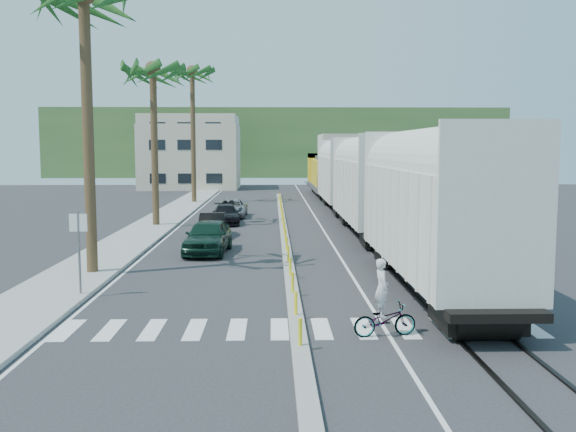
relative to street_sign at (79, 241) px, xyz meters
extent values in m
plane|color=#28282B|center=(7.30, -2.00, -1.97)|extent=(140.00, 140.00, 0.00)
cube|color=gray|center=(-1.20, 23.00, -1.90)|extent=(3.00, 90.00, 0.15)
cube|color=black|center=(11.58, 26.00, -1.94)|extent=(0.12, 100.00, 0.06)
cube|color=black|center=(13.02, 26.00, -1.94)|extent=(0.12, 100.00, 0.06)
cube|color=gray|center=(7.30, 18.00, -1.90)|extent=(0.45, 60.00, 0.15)
cylinder|color=yellow|center=(7.30, -6.00, -1.47)|extent=(0.10, 0.10, 0.70)
cylinder|color=yellow|center=(7.30, -3.00, -1.47)|extent=(0.10, 0.10, 0.70)
cylinder|color=yellow|center=(7.30, 0.00, -1.47)|extent=(0.10, 0.10, 0.70)
cylinder|color=yellow|center=(7.30, 3.00, -1.47)|extent=(0.10, 0.10, 0.70)
cylinder|color=yellow|center=(7.30, 6.00, -1.47)|extent=(0.10, 0.10, 0.70)
cylinder|color=yellow|center=(7.30, 9.00, -1.47)|extent=(0.10, 0.10, 0.70)
cylinder|color=yellow|center=(7.30, 12.00, -1.47)|extent=(0.10, 0.10, 0.70)
cylinder|color=yellow|center=(7.30, 15.00, -1.47)|extent=(0.10, 0.10, 0.70)
cylinder|color=yellow|center=(7.30, 18.00, -1.47)|extent=(0.10, 0.10, 0.70)
cylinder|color=yellow|center=(7.30, 21.00, -1.47)|extent=(0.10, 0.10, 0.70)
cylinder|color=yellow|center=(7.30, 24.00, -1.47)|extent=(0.10, 0.10, 0.70)
cylinder|color=yellow|center=(7.30, 27.00, -1.47)|extent=(0.10, 0.10, 0.70)
cylinder|color=yellow|center=(7.30, 30.00, -1.47)|extent=(0.10, 0.10, 0.70)
cylinder|color=yellow|center=(7.30, 33.00, -1.47)|extent=(0.10, 0.10, 0.70)
cylinder|color=yellow|center=(7.30, 36.00, -1.47)|extent=(0.10, 0.10, 0.70)
cylinder|color=yellow|center=(7.30, 39.00, -1.47)|extent=(0.10, 0.10, 0.70)
cube|color=silver|center=(7.30, -4.00, -1.97)|extent=(14.00, 2.20, 0.01)
cube|color=silver|center=(0.50, 23.00, -1.97)|extent=(0.12, 90.00, 0.01)
cube|color=silver|center=(9.80, 23.00, -1.97)|extent=(0.12, 90.00, 0.01)
cube|color=beige|center=(12.30, 0.61, 0.73)|extent=(3.00, 12.88, 3.40)
cylinder|color=beige|center=(12.30, 0.61, 2.43)|extent=(2.90, 12.58, 2.90)
cube|color=black|center=(12.30, 0.61, -1.47)|extent=(2.60, 12.88, 1.00)
cube|color=beige|center=(12.30, 15.61, 0.73)|extent=(3.00, 12.88, 3.40)
cylinder|color=beige|center=(12.30, 15.61, 2.43)|extent=(2.90, 12.58, 2.90)
cube|color=black|center=(12.30, 15.61, -1.47)|extent=(2.60, 12.88, 1.00)
cube|color=beige|center=(12.30, 30.61, 0.73)|extent=(3.00, 12.88, 3.40)
cylinder|color=beige|center=(12.30, 30.61, 2.43)|extent=(2.90, 12.58, 2.90)
cube|color=black|center=(12.30, 30.61, -1.47)|extent=(2.60, 12.88, 1.00)
cube|color=#4C4C4F|center=(12.30, 46.61, -0.92)|extent=(3.00, 17.00, 0.50)
cube|color=gold|center=(12.30, 45.61, 0.63)|extent=(2.70, 12.24, 2.60)
cube|color=gold|center=(12.30, 52.39, 0.93)|extent=(3.00, 3.74, 3.20)
cube|color=black|center=(12.30, 46.61, -1.52)|extent=(2.60, 13.60, 0.90)
cylinder|color=brown|center=(-0.70, 4.00, 3.53)|extent=(0.44, 0.44, 11.00)
cylinder|color=brown|center=(-1.00, 20.00, 3.03)|extent=(0.44, 0.44, 10.00)
sphere|color=#16481A|center=(-1.00, 20.00, 8.18)|extent=(3.20, 3.20, 3.20)
cylinder|color=brown|center=(-0.70, 38.00, 4.03)|extent=(0.44, 0.44, 12.00)
sphere|color=#16481A|center=(-0.70, 38.00, 10.18)|extent=(3.20, 3.20, 3.20)
cylinder|color=slate|center=(0.00, 0.00, -0.47)|extent=(0.08, 0.08, 3.00)
cube|color=silver|center=(0.00, 0.00, 0.63)|extent=(0.60, 0.04, 0.60)
cube|color=#B9AC93|center=(-3.70, 60.00, 2.03)|extent=(12.00, 10.00, 8.00)
cube|color=#B9AC93|center=(-5.70, 76.00, 3.03)|extent=(14.00, 12.00, 10.00)
cube|color=#B9AC93|center=(19.30, 68.00, 1.53)|extent=(12.00, 10.00, 7.00)
cube|color=#385628|center=(7.30, 98.00, 4.03)|extent=(80.00, 20.00, 12.00)
imported|color=black|center=(3.45, 9.27, -1.14)|extent=(2.63, 5.15, 1.66)
imported|color=black|center=(3.12, 15.10, -1.29)|extent=(1.64, 4.22, 1.37)
imported|color=black|center=(3.44, 21.46, -1.33)|extent=(2.61, 4.76, 1.29)
imported|color=#939497|center=(3.54, 25.77, -1.30)|extent=(2.36, 4.88, 1.34)
imported|color=#9EA0A5|center=(9.67, -4.77, -1.51)|extent=(1.20, 1.96, 0.92)
imported|color=silver|center=(9.57, -4.77, -0.62)|extent=(0.71, 0.58, 1.60)
camera|label=1|loc=(6.61, -21.79, 3.16)|focal=40.00mm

